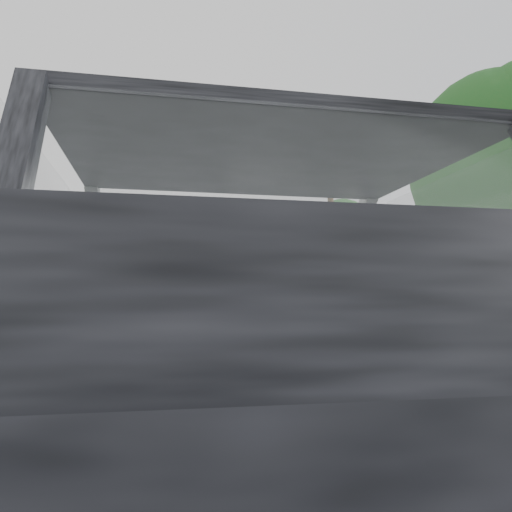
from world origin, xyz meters
name	(u,v)px	position (x,y,z in m)	size (l,w,h in m)	color
ground	(244,467)	(0.00, 0.00, 0.00)	(140.00, 140.00, 0.00)	#303037
subject_car	(245,317)	(0.00, 0.00, 0.72)	(1.80, 4.00, 1.45)	black
dashboard	(228,294)	(0.00, 0.62, 0.85)	(1.58, 0.45, 0.30)	black
driver_seat	(165,284)	(-0.40, -0.29, 0.88)	(0.50, 0.72, 0.42)	black
passenger_seat	(341,285)	(0.40, -0.29, 0.88)	(0.50, 0.72, 0.42)	black
steering_wheel	(163,281)	(-0.40, 0.33, 0.92)	(0.36, 0.36, 0.04)	black
cat	(279,256)	(0.32, 0.57, 1.09)	(0.64, 0.20, 0.29)	#989898
guardrail	(341,311)	(4.30, 10.00, 0.58)	(0.05, 90.00, 0.32)	#969DA8
other_car	(158,305)	(-0.41, 16.45, 0.70)	(1.67, 4.23, 1.39)	silver
highway_sign	(306,292)	(7.14, 22.41, 1.33)	(0.11, 1.06, 2.66)	#12401C
utility_pole	(331,227)	(7.52, 19.56, 4.33)	(0.28, 0.28, 8.67)	brown
tree_0	(496,202)	(9.93, 11.16, 3.94)	(5.20, 5.20, 7.88)	#225D23
tree_2	(343,259)	(10.70, 26.37, 3.49)	(4.61, 4.61, 6.98)	#225D23
tree_3	(333,260)	(13.42, 35.60, 4.19)	(5.53, 5.53, 8.38)	#225D23
tree_6	(13,262)	(-8.41, 27.57, 3.10)	(4.09, 4.09, 6.20)	#225D23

